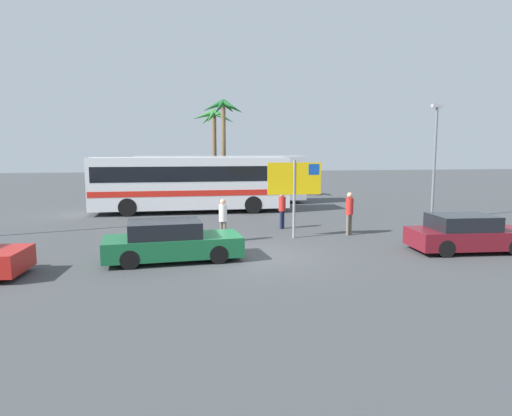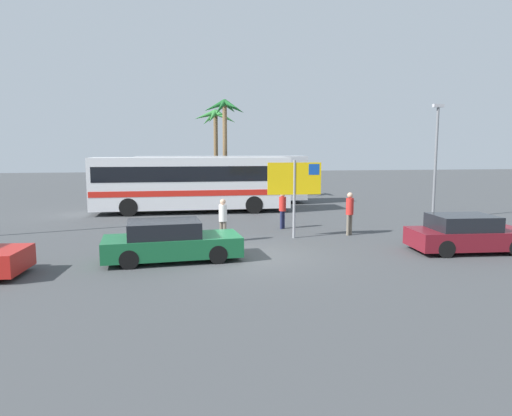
{
  "view_description": "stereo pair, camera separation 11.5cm",
  "coord_description": "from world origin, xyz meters",
  "px_view_note": "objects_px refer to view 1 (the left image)",
  "views": [
    {
      "loc": [
        -2.33,
        -15.06,
        3.64
      ],
      "look_at": [
        0.69,
        2.77,
        1.3
      ],
      "focal_mm": 32.05,
      "sensor_mm": 36.0,
      "label": 1
    },
    {
      "loc": [
        -2.22,
        -15.08,
        3.64
      ],
      "look_at": [
        0.69,
        2.77,
        1.3
      ],
      "focal_mm": 32.05,
      "sensor_mm": 36.0,
      "label": 2
    }
  ],
  "objects_px": {
    "bus_rear_coach": "(221,177)",
    "pedestrian_near_sign": "(349,210)",
    "car_green": "(171,241)",
    "ferry_sign": "(295,182)",
    "pedestrian_by_bus": "(282,207)",
    "car_maroon": "(466,234)",
    "pedestrian_crossing_lot": "(223,217)",
    "bus_front_coach": "(191,182)"
  },
  "relations": [
    {
      "from": "pedestrian_crossing_lot",
      "to": "pedestrian_by_bus",
      "type": "distance_m",
      "value": 3.96
    },
    {
      "from": "ferry_sign",
      "to": "car_maroon",
      "type": "relative_size",
      "value": 0.77
    },
    {
      "from": "bus_rear_coach",
      "to": "pedestrian_near_sign",
      "type": "height_order",
      "value": "bus_rear_coach"
    },
    {
      "from": "pedestrian_by_bus",
      "to": "car_green",
      "type": "bearing_deg",
      "value": 88.31
    },
    {
      "from": "bus_front_coach",
      "to": "car_green",
      "type": "xyz_separation_m",
      "value": [
        -0.98,
        -11.56,
        -1.15
      ]
    },
    {
      "from": "car_maroon",
      "to": "pedestrian_by_bus",
      "type": "relative_size",
      "value": 2.46
    },
    {
      "from": "ferry_sign",
      "to": "pedestrian_near_sign",
      "type": "xyz_separation_m",
      "value": [
        2.43,
        0.23,
        -1.24
      ]
    },
    {
      "from": "car_maroon",
      "to": "pedestrian_near_sign",
      "type": "bearing_deg",
      "value": 132.87
    },
    {
      "from": "car_green",
      "to": "ferry_sign",
      "type": "bearing_deg",
      "value": 26.67
    },
    {
      "from": "bus_front_coach",
      "to": "ferry_sign",
      "type": "height_order",
      "value": "ferry_sign"
    },
    {
      "from": "car_green",
      "to": "pedestrian_near_sign",
      "type": "bearing_deg",
      "value": 19.01
    },
    {
      "from": "pedestrian_crossing_lot",
      "to": "car_green",
      "type": "bearing_deg",
      "value": -171.66
    },
    {
      "from": "bus_front_coach",
      "to": "pedestrian_crossing_lot",
      "type": "distance_m",
      "value": 8.93
    },
    {
      "from": "car_maroon",
      "to": "pedestrian_crossing_lot",
      "type": "xyz_separation_m",
      "value": [
        -8.42,
        3.09,
        0.37
      ]
    },
    {
      "from": "bus_rear_coach",
      "to": "pedestrian_crossing_lot",
      "type": "relative_size",
      "value": 6.53
    },
    {
      "from": "car_maroon",
      "to": "pedestrian_by_bus",
      "type": "distance_m",
      "value": 7.89
    },
    {
      "from": "bus_front_coach",
      "to": "pedestrian_by_bus",
      "type": "xyz_separation_m",
      "value": [
        3.97,
        -6.23,
        -0.79
      ]
    },
    {
      "from": "car_maroon",
      "to": "ferry_sign",
      "type": "bearing_deg",
      "value": 151.26
    },
    {
      "from": "bus_front_coach",
      "to": "ferry_sign",
      "type": "relative_size",
      "value": 3.48
    },
    {
      "from": "pedestrian_crossing_lot",
      "to": "pedestrian_by_bus",
      "type": "height_order",
      "value": "pedestrian_crossing_lot"
    },
    {
      "from": "bus_rear_coach",
      "to": "pedestrian_by_bus",
      "type": "distance_m",
      "value": 10.28
    },
    {
      "from": "pedestrian_crossing_lot",
      "to": "pedestrian_near_sign",
      "type": "height_order",
      "value": "pedestrian_near_sign"
    },
    {
      "from": "pedestrian_near_sign",
      "to": "pedestrian_by_bus",
      "type": "distance_m",
      "value": 3.19
    },
    {
      "from": "pedestrian_by_bus",
      "to": "bus_rear_coach",
      "type": "bearing_deg",
      "value": -38.13
    },
    {
      "from": "pedestrian_by_bus",
      "to": "car_maroon",
      "type": "bearing_deg",
      "value": 174.9
    },
    {
      "from": "pedestrian_crossing_lot",
      "to": "pedestrian_near_sign",
      "type": "bearing_deg",
      "value": -39.52
    },
    {
      "from": "ferry_sign",
      "to": "car_green",
      "type": "xyz_separation_m",
      "value": [
        -4.98,
        -3.06,
        -1.69
      ]
    },
    {
      "from": "bus_rear_coach",
      "to": "ferry_sign",
      "type": "bearing_deg",
      "value": -81.15
    },
    {
      "from": "car_green",
      "to": "pedestrian_by_bus",
      "type": "distance_m",
      "value": 7.28
    },
    {
      "from": "ferry_sign",
      "to": "pedestrian_near_sign",
      "type": "relative_size",
      "value": 1.75
    },
    {
      "from": "bus_rear_coach",
      "to": "ferry_sign",
      "type": "distance_m",
      "value": 12.49
    },
    {
      "from": "bus_rear_coach",
      "to": "car_maroon",
      "type": "bearing_deg",
      "value": -65.06
    },
    {
      "from": "bus_rear_coach",
      "to": "ferry_sign",
      "type": "relative_size",
      "value": 3.48
    },
    {
      "from": "bus_rear_coach",
      "to": "pedestrian_by_bus",
      "type": "relative_size",
      "value": 6.58
    },
    {
      "from": "bus_rear_coach",
      "to": "pedestrian_near_sign",
      "type": "xyz_separation_m",
      "value": [
        4.35,
        -12.11,
        -0.7
      ]
    },
    {
      "from": "bus_rear_coach",
      "to": "pedestrian_crossing_lot",
      "type": "height_order",
      "value": "bus_rear_coach"
    },
    {
      "from": "bus_rear_coach",
      "to": "car_maroon",
      "type": "height_order",
      "value": "bus_rear_coach"
    },
    {
      "from": "pedestrian_crossing_lot",
      "to": "pedestrian_by_bus",
      "type": "xyz_separation_m",
      "value": [
        2.97,
        2.61,
        -0.01
      ]
    },
    {
      "from": "bus_front_coach",
      "to": "ferry_sign",
      "type": "distance_m",
      "value": 9.4
    },
    {
      "from": "pedestrian_near_sign",
      "to": "pedestrian_by_bus",
      "type": "height_order",
      "value": "pedestrian_near_sign"
    },
    {
      "from": "pedestrian_near_sign",
      "to": "pedestrian_crossing_lot",
      "type": "bearing_deg",
      "value": 64.3
    },
    {
      "from": "bus_front_coach",
      "to": "pedestrian_near_sign",
      "type": "distance_m",
      "value": 10.5
    }
  ]
}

